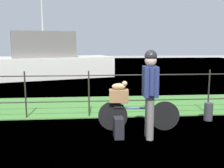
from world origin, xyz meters
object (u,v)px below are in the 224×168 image
(terrier_dog, at_px, (120,86))
(moored_boat_near, at_px, (44,61))
(wooden_crate, at_px, (119,96))
(mooring_bollard, at_px, (208,112))
(bicycle_main, at_px, (138,115))
(backpack_on_paving, at_px, (119,128))
(cyclist_person, at_px, (150,86))

(terrier_dog, bearing_deg, moored_boat_near, 109.14)
(wooden_crate, bearing_deg, mooring_bollard, 13.39)
(bicycle_main, xyz_separation_m, backpack_on_paving, (-0.45, -0.41, -0.13))
(terrier_dog, xyz_separation_m, mooring_bollard, (2.15, 0.52, -0.73))
(terrier_dog, relative_size, backpack_on_paving, 0.80)
(bicycle_main, height_order, backpack_on_paving, bicycle_main)
(wooden_crate, relative_size, cyclist_person, 0.23)
(terrier_dog, bearing_deg, cyclist_person, -43.83)
(terrier_dog, bearing_deg, bicycle_main, -4.26)
(wooden_crate, distance_m, mooring_bollard, 2.29)
(cyclist_person, distance_m, mooring_bollard, 2.08)
(terrier_dog, bearing_deg, backpack_on_paving, -99.71)
(cyclist_person, xyz_separation_m, mooring_bollard, (1.64, 1.01, -0.79))
(terrier_dog, height_order, cyclist_person, cyclist_person)
(bicycle_main, height_order, moored_boat_near, moored_boat_near)
(bicycle_main, relative_size, moored_boat_near, 0.23)
(wooden_crate, distance_m, moored_boat_near, 8.85)
(mooring_bollard, bearing_deg, moored_boat_near, 122.76)
(bicycle_main, distance_m, moored_boat_near, 9.03)
(bicycle_main, relative_size, mooring_bollard, 4.03)
(terrier_dog, bearing_deg, wooden_crate, 175.74)
(wooden_crate, xyz_separation_m, mooring_bollard, (2.17, 0.52, -0.53))
(backpack_on_paving, bearing_deg, wooden_crate, 171.52)
(bicycle_main, distance_m, cyclist_person, 0.83)
(bicycle_main, relative_size, backpack_on_paving, 4.22)
(backpack_on_paving, xyz_separation_m, mooring_bollard, (2.22, 0.96, 0.01))
(terrier_dog, relative_size, mooring_bollard, 0.76)
(terrier_dog, distance_m, cyclist_person, 0.71)
(wooden_crate, height_order, mooring_bollard, wooden_crate)
(cyclist_person, bearing_deg, moored_boat_near, 111.08)
(terrier_dog, xyz_separation_m, backpack_on_paving, (-0.08, -0.44, -0.74))
(wooden_crate, bearing_deg, cyclist_person, -42.58)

